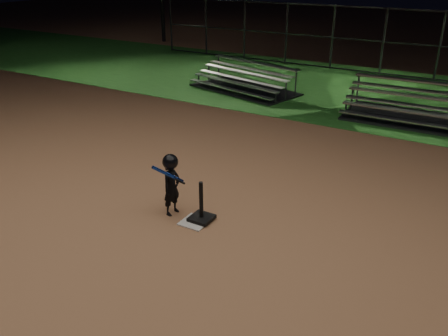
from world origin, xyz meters
TOP-DOWN VIEW (x-y plane):
  - ground at (0.00, 0.00)m, footprint 80.00×80.00m
  - grass_strip at (0.00, 10.00)m, footprint 60.00×8.00m
  - home_plate at (0.00, 0.00)m, footprint 0.45×0.45m
  - batting_tee at (0.07, 0.12)m, footprint 0.38×0.38m
  - child_batter at (-0.53, 0.08)m, footprint 0.42×0.58m
  - bleacher_left at (-3.40, 8.15)m, footprint 4.00×2.62m
  - bleacher_right at (2.44, 7.69)m, footprint 4.17×2.08m
  - backstop_fence at (0.00, 13.00)m, footprint 20.08×0.08m

SIDE VIEW (x-z plane):
  - ground at x=0.00m, z-range 0.00..0.00m
  - grass_strip at x=0.00m, z-range 0.00..0.01m
  - home_plate at x=0.00m, z-range 0.00..0.02m
  - batting_tee at x=0.07m, z-range -0.21..0.51m
  - bleacher_left at x=-3.40m, z-range -0.26..0.64m
  - bleacher_right at x=2.44m, z-range -0.30..0.72m
  - child_batter at x=-0.53m, z-range 0.04..1.18m
  - backstop_fence at x=0.00m, z-range 0.00..2.50m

